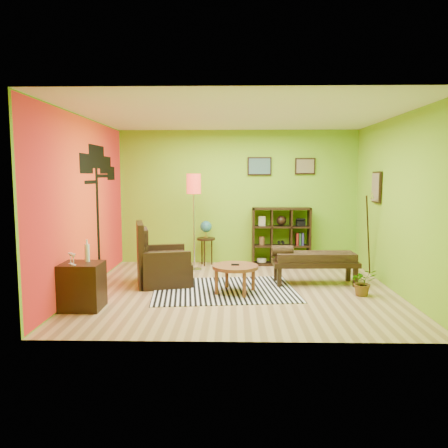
{
  "coord_description": "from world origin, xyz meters",
  "views": [
    {
      "loc": [
        -0.09,
        -6.98,
        1.86
      ],
      "look_at": [
        -0.25,
        0.28,
        1.05
      ],
      "focal_mm": 35.0,
      "sensor_mm": 36.0,
      "label": 1
    }
  ],
  "objects_px": {
    "side_cabinet": "(82,286)",
    "armchair": "(160,266)",
    "cube_shelf": "(282,236)",
    "bench": "(313,259)",
    "coffee_table": "(235,269)",
    "floor_lamp": "(194,192)",
    "globe_table": "(206,232)",
    "potted_plant": "(363,285)"
  },
  "relations": [
    {
      "from": "armchair",
      "to": "globe_table",
      "type": "distance_m",
      "value": 1.79
    },
    {
      "from": "cube_shelf",
      "to": "side_cabinet",
      "type": "bearing_deg",
      "value": -135.14
    },
    {
      "from": "armchair",
      "to": "floor_lamp",
      "type": "height_order",
      "value": "floor_lamp"
    },
    {
      "from": "cube_shelf",
      "to": "coffee_table",
      "type": "bearing_deg",
      "value": -113.69
    },
    {
      "from": "side_cabinet",
      "to": "globe_table",
      "type": "xyz_separation_m",
      "value": [
        1.54,
        3.03,
        0.37
      ]
    },
    {
      "from": "cube_shelf",
      "to": "bench",
      "type": "height_order",
      "value": "cube_shelf"
    },
    {
      "from": "cube_shelf",
      "to": "armchair",
      "type": "bearing_deg",
      "value": -143.25
    },
    {
      "from": "potted_plant",
      "to": "armchair",
      "type": "bearing_deg",
      "value": 168.81
    },
    {
      "from": "globe_table",
      "to": "potted_plant",
      "type": "height_order",
      "value": "globe_table"
    },
    {
      "from": "armchair",
      "to": "bench",
      "type": "height_order",
      "value": "armchair"
    },
    {
      "from": "side_cabinet",
      "to": "floor_lamp",
      "type": "relative_size",
      "value": 0.51
    },
    {
      "from": "coffee_table",
      "to": "armchair",
      "type": "distance_m",
      "value": 1.39
    },
    {
      "from": "potted_plant",
      "to": "side_cabinet",
      "type": "bearing_deg",
      "value": -169.48
    },
    {
      "from": "coffee_table",
      "to": "floor_lamp",
      "type": "relative_size",
      "value": 0.38
    },
    {
      "from": "coffee_table",
      "to": "floor_lamp",
      "type": "xyz_separation_m",
      "value": [
        -0.8,
        1.62,
        1.15
      ]
    },
    {
      "from": "side_cabinet",
      "to": "floor_lamp",
      "type": "height_order",
      "value": "floor_lamp"
    },
    {
      "from": "cube_shelf",
      "to": "bench",
      "type": "xyz_separation_m",
      "value": [
        0.36,
        -1.61,
        -0.17
      ]
    },
    {
      "from": "side_cabinet",
      "to": "cube_shelf",
      "type": "distance_m",
      "value": 4.4
    },
    {
      "from": "coffee_table",
      "to": "globe_table",
      "type": "relative_size",
      "value": 0.79
    },
    {
      "from": "armchair",
      "to": "globe_table",
      "type": "height_order",
      "value": "armchair"
    },
    {
      "from": "bench",
      "to": "potted_plant",
      "type": "distance_m",
      "value": 1.01
    },
    {
      "from": "coffee_table",
      "to": "globe_table",
      "type": "distance_m",
      "value": 2.26
    },
    {
      "from": "coffee_table",
      "to": "bench",
      "type": "distance_m",
      "value": 1.46
    },
    {
      "from": "floor_lamp",
      "to": "bench",
      "type": "height_order",
      "value": "floor_lamp"
    },
    {
      "from": "bench",
      "to": "floor_lamp",
      "type": "bearing_deg",
      "value": 154.5
    },
    {
      "from": "globe_table",
      "to": "cube_shelf",
      "type": "bearing_deg",
      "value": 2.55
    },
    {
      "from": "coffee_table",
      "to": "armchair",
      "type": "height_order",
      "value": "armchair"
    },
    {
      "from": "side_cabinet",
      "to": "armchair",
      "type": "bearing_deg",
      "value": 58.77
    },
    {
      "from": "globe_table",
      "to": "cube_shelf",
      "type": "distance_m",
      "value": 1.58
    },
    {
      "from": "cube_shelf",
      "to": "bench",
      "type": "relative_size",
      "value": 0.81
    },
    {
      "from": "coffee_table",
      "to": "bench",
      "type": "xyz_separation_m",
      "value": [
        1.33,
        0.61,
        0.04
      ]
    },
    {
      "from": "coffee_table",
      "to": "globe_table",
      "type": "height_order",
      "value": "globe_table"
    },
    {
      "from": "side_cabinet",
      "to": "cube_shelf",
      "type": "bearing_deg",
      "value": 44.86
    },
    {
      "from": "coffee_table",
      "to": "cube_shelf",
      "type": "height_order",
      "value": "cube_shelf"
    },
    {
      "from": "side_cabinet",
      "to": "potted_plant",
      "type": "xyz_separation_m",
      "value": [
        4.12,
        0.77,
        -0.16
      ]
    },
    {
      "from": "floor_lamp",
      "to": "globe_table",
      "type": "bearing_deg",
      "value": 69.55
    },
    {
      "from": "globe_table",
      "to": "potted_plant",
      "type": "relative_size",
      "value": 2.17
    },
    {
      "from": "coffee_table",
      "to": "cube_shelf",
      "type": "relative_size",
      "value": 0.61
    },
    {
      "from": "coffee_table",
      "to": "floor_lamp",
      "type": "distance_m",
      "value": 2.14
    },
    {
      "from": "globe_table",
      "to": "potted_plant",
      "type": "xyz_separation_m",
      "value": [
        2.58,
        -2.26,
        -0.54
      ]
    },
    {
      "from": "side_cabinet",
      "to": "floor_lamp",
      "type": "distance_m",
      "value": 3.08
    },
    {
      "from": "globe_table",
      "to": "potted_plant",
      "type": "distance_m",
      "value": 3.48
    }
  ]
}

